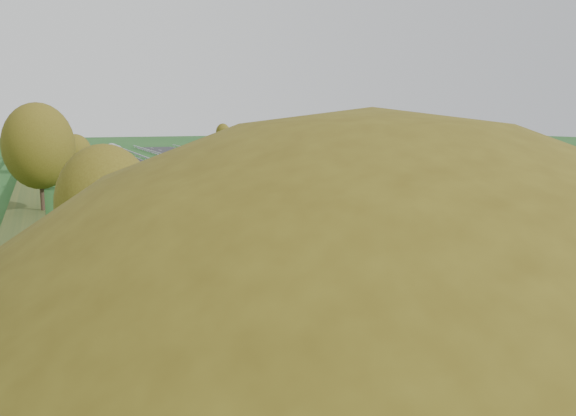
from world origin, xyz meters
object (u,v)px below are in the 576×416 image
object	(u,v)px
car_dark_near	(245,201)
car_silver_mid	(145,174)
car_small_far	(105,154)
road_tanker	(114,152)
car_oncoming	(220,158)

from	to	relation	value
car_dark_near	car_silver_mid	size ratio (longest dim) A/B	1.11
car_silver_mid	car_small_far	bearing A→B (deg)	92.67
car_silver_mid	car_small_far	distance (m)	47.22
road_tanker	car_dark_near	bearing A→B (deg)	-86.19
car_dark_near	car_small_far	distance (m)	78.76
road_tanker	car_dark_near	distance (m)	67.35
car_dark_near	car_silver_mid	world-z (taller)	car_dark_near
road_tanker	car_oncoming	size ratio (longest dim) A/B	2.37
car_small_far	car_oncoming	size ratio (longest dim) A/B	1.12
car_small_far	road_tanker	bearing A→B (deg)	-90.72
car_oncoming	car_dark_near	bearing A→B (deg)	70.04
car_dark_near	car_silver_mid	xyz separation A→B (m)	(-4.24, 31.39, -0.10)
car_small_far	car_silver_mid	bearing A→B (deg)	-92.47
car_dark_near	car_oncoming	xyz separation A→B (m)	(14.64, 56.95, -0.10)
road_tanker	car_small_far	xyz separation A→B (m)	(-0.53, 11.41, -1.06)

